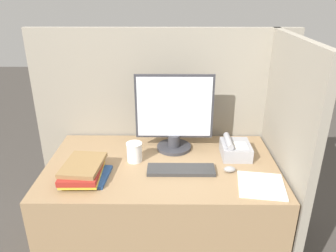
# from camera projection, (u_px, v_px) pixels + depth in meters

# --- Properties ---
(cubicle_panel_rear) EXTENTS (1.74, 0.04, 1.45)m
(cubicle_panel_rear) POSITION_uv_depth(u_px,v_px,m) (163.00, 134.00, 2.31)
(cubicle_panel_rear) COLOR gray
(cubicle_panel_rear) RESTS_ON ground_plane
(cubicle_panel_right) EXTENTS (0.04, 0.84, 1.45)m
(cubicle_panel_right) POSITION_uv_depth(u_px,v_px,m) (281.00, 162.00, 1.94)
(cubicle_panel_right) COLOR gray
(cubicle_panel_right) RESTS_ON ground_plane
(desk) EXTENTS (1.34, 0.78, 0.73)m
(desk) POSITION_uv_depth(u_px,v_px,m) (162.00, 214.00, 2.07)
(desk) COLOR #937551
(desk) RESTS_ON ground_plane
(monitor) EXTENTS (0.48, 0.22, 0.48)m
(monitor) POSITION_uv_depth(u_px,v_px,m) (174.00, 116.00, 2.02)
(monitor) COLOR #333338
(monitor) RESTS_ON desk
(keyboard) EXTENTS (0.38, 0.12, 0.02)m
(keyboard) POSITION_uv_depth(u_px,v_px,m) (181.00, 170.00, 1.84)
(keyboard) COLOR #333333
(keyboard) RESTS_ON desk
(mouse) EXTENTS (0.06, 0.04, 0.03)m
(mouse) POSITION_uv_depth(u_px,v_px,m) (230.00, 169.00, 1.83)
(mouse) COLOR gray
(mouse) RESTS_ON desk
(coffee_cup) EXTENTS (0.09, 0.09, 0.12)m
(coffee_cup) POSITION_uv_depth(u_px,v_px,m) (134.00, 152.00, 1.93)
(coffee_cup) COLOR white
(coffee_cup) RESTS_ON desk
(book_stack) EXTENTS (0.25, 0.30, 0.09)m
(book_stack) POSITION_uv_depth(u_px,v_px,m) (83.00, 170.00, 1.77)
(book_stack) COLOR #264C8C
(book_stack) RESTS_ON desk
(desk_telephone) EXTENTS (0.17, 0.20, 0.12)m
(desk_telephone) POSITION_uv_depth(u_px,v_px,m) (235.00, 149.00, 1.99)
(desk_telephone) COLOR #99999E
(desk_telephone) RESTS_ON desk
(paper_pile) EXTENTS (0.27, 0.27, 0.01)m
(paper_pile) POSITION_uv_depth(u_px,v_px,m) (261.00, 185.00, 1.71)
(paper_pile) COLOR white
(paper_pile) RESTS_ON desk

